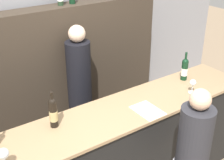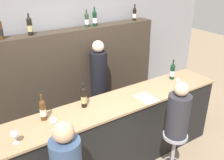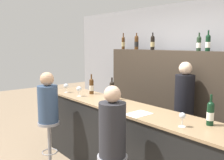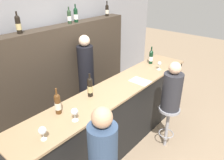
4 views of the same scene
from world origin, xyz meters
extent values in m
plane|color=#8C755B|center=(0.00, 0.00, 0.00)|extent=(16.00, 16.00, 0.00)
cube|color=gray|center=(0.00, 1.81, 1.30)|extent=(6.40, 0.05, 2.60)
cube|color=black|center=(0.00, 0.28, 0.52)|extent=(3.35, 0.56, 1.03)
cube|color=#997A56|center=(0.00, 0.28, 1.05)|extent=(3.39, 0.60, 0.03)
cube|color=#382D23|center=(0.00, 1.58, 0.89)|extent=(3.18, 0.28, 1.78)
cylinder|color=#4C2D14|center=(-0.94, 0.41, 1.18)|extent=(0.07, 0.07, 0.22)
cylinder|color=beige|center=(-0.94, 0.41, 1.16)|extent=(0.07, 0.07, 0.09)
sphere|color=#4C2D14|center=(-0.94, 0.41, 1.29)|extent=(0.07, 0.07, 0.07)
cylinder|color=#4C2D14|center=(-0.94, 0.41, 1.35)|extent=(0.02, 0.02, 0.09)
cylinder|color=black|center=(-0.40, 0.41, 1.18)|extent=(0.07, 0.07, 0.24)
cylinder|color=tan|center=(-0.40, 0.41, 1.17)|extent=(0.07, 0.07, 0.09)
sphere|color=black|center=(-0.40, 0.41, 1.30)|extent=(0.07, 0.07, 0.07)
cylinder|color=black|center=(-0.40, 0.41, 1.36)|extent=(0.02, 0.02, 0.08)
cylinder|color=black|center=(1.17, 0.41, 1.17)|extent=(0.07, 0.07, 0.21)
cylinder|color=white|center=(1.17, 0.41, 1.16)|extent=(0.07, 0.07, 0.09)
sphere|color=black|center=(1.17, 0.41, 1.28)|extent=(0.07, 0.07, 0.07)
cylinder|color=black|center=(1.17, 0.41, 1.34)|extent=(0.02, 0.02, 0.10)
cylinder|color=black|center=(-0.64, 1.58, 1.89)|extent=(0.07, 0.07, 0.22)
cylinder|color=tan|center=(-0.64, 1.58, 1.88)|extent=(0.08, 0.08, 0.09)
sphere|color=black|center=(-0.64, 1.58, 2.01)|extent=(0.07, 0.07, 0.07)
cylinder|color=black|center=(-0.64, 1.58, 2.06)|extent=(0.02, 0.02, 0.08)
cylinder|color=#233823|center=(0.30, 1.58, 1.88)|extent=(0.07, 0.07, 0.20)
cylinder|color=white|center=(0.30, 1.58, 1.87)|extent=(0.07, 0.07, 0.08)
sphere|color=#233823|center=(0.30, 1.58, 1.98)|extent=(0.07, 0.07, 0.07)
cylinder|color=#233823|center=(0.30, 1.58, 2.03)|extent=(0.02, 0.02, 0.07)
cylinder|color=black|center=(0.45, 1.58, 1.89)|extent=(0.07, 0.07, 0.21)
cylinder|color=white|center=(0.45, 1.58, 1.88)|extent=(0.07, 0.07, 0.09)
sphere|color=black|center=(0.45, 1.58, 2.00)|extent=(0.07, 0.07, 0.07)
cylinder|color=black|center=(0.45, 1.58, 2.05)|extent=(0.02, 0.02, 0.09)
cylinder|color=black|center=(1.29, 1.58, 1.88)|extent=(0.07, 0.07, 0.19)
cylinder|color=beige|center=(1.29, 1.58, 1.87)|extent=(0.07, 0.07, 0.08)
sphere|color=black|center=(1.29, 1.58, 1.98)|extent=(0.07, 0.07, 0.07)
cylinder|color=black|center=(1.29, 1.58, 2.04)|extent=(0.02, 0.02, 0.09)
cylinder|color=silver|center=(-1.33, 0.15, 1.07)|extent=(0.06, 0.06, 0.00)
cylinder|color=silver|center=(-1.33, 0.15, 1.10)|extent=(0.01, 0.01, 0.07)
sphere|color=silver|center=(-1.33, 0.15, 1.18)|extent=(0.08, 0.08, 0.08)
cylinder|color=silver|center=(-0.91, 0.15, 1.07)|extent=(0.07, 0.07, 0.00)
cylinder|color=silver|center=(-0.91, 0.15, 1.11)|extent=(0.01, 0.01, 0.08)
sphere|color=silver|center=(-0.91, 0.15, 1.18)|extent=(0.08, 0.08, 0.08)
cylinder|color=silver|center=(1.02, 0.15, 1.07)|extent=(0.07, 0.07, 0.00)
cylinder|color=silver|center=(1.02, 0.15, 1.11)|extent=(0.01, 0.01, 0.08)
sphere|color=silver|center=(1.02, 0.15, 1.18)|extent=(0.07, 0.07, 0.07)
cube|color=white|center=(0.41, 0.14, 1.07)|extent=(0.21, 0.30, 0.00)
cylinder|color=#334766|center=(-0.99, -0.35, 1.00)|extent=(0.30, 0.30, 0.56)
sphere|color=tan|center=(-0.99, -0.35, 1.38)|extent=(0.20, 0.20, 0.20)
cylinder|color=gray|center=(0.51, -0.35, 0.34)|extent=(0.05, 0.05, 0.68)
torus|color=gray|center=(0.51, -0.35, 0.24)|extent=(0.24, 0.24, 0.02)
cylinder|color=gray|center=(0.51, -0.35, 0.70)|extent=(0.32, 0.32, 0.04)
cylinder|color=#28282D|center=(0.51, -0.35, 1.01)|extent=(0.29, 0.29, 0.58)
sphere|color=#D8AD8C|center=(0.51, -0.35, 1.39)|extent=(0.18, 0.18, 0.18)
cylinder|color=black|center=(0.30, 1.24, 0.72)|extent=(0.29, 0.29, 1.44)
sphere|color=beige|center=(0.30, 1.24, 1.53)|extent=(0.19, 0.19, 0.19)
camera|label=1|loc=(-1.26, -1.70, 2.62)|focal=50.00mm
camera|label=2|loc=(-1.63, -2.11, 2.73)|focal=40.00mm
camera|label=3|loc=(2.43, -1.96, 1.90)|focal=40.00mm
camera|label=4|loc=(-2.20, -1.49, 2.56)|focal=35.00mm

